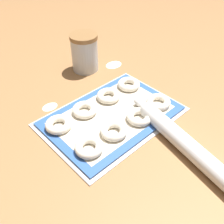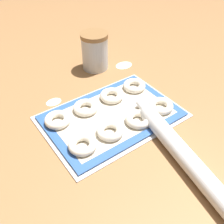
% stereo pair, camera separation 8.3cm
% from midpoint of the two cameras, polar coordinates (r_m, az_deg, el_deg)
% --- Properties ---
extents(ground_plane, '(2.80, 2.80, 0.00)m').
position_cam_midpoint_polar(ground_plane, '(0.85, -2.55, -1.91)').
color(ground_plane, olive).
extents(baking_tray, '(0.44, 0.31, 0.01)m').
position_cam_midpoint_polar(baking_tray, '(0.86, -2.77, -1.06)').
color(baking_tray, silver).
rests_on(baking_tray, ground_plane).
extents(baking_mat, '(0.42, 0.28, 0.00)m').
position_cam_midpoint_polar(baking_mat, '(0.85, -2.78, -0.80)').
color(baking_mat, '#2D569E').
rests_on(baking_mat, baking_tray).
extents(bagel_front_far_left, '(0.08, 0.08, 0.02)m').
position_cam_midpoint_polar(bagel_front_far_left, '(0.74, -8.25, -7.77)').
color(bagel_front_far_left, silver).
rests_on(bagel_front_far_left, baking_mat).
extents(bagel_front_mid_left, '(0.08, 0.08, 0.02)m').
position_cam_midpoint_polar(bagel_front_mid_left, '(0.78, -2.65, -4.28)').
color(bagel_front_mid_left, silver).
rests_on(bagel_front_mid_left, baking_mat).
extents(bagel_front_mid_right, '(0.08, 0.08, 0.02)m').
position_cam_midpoint_polar(bagel_front_mid_right, '(0.83, 3.10, -1.19)').
color(bagel_front_mid_right, silver).
rests_on(bagel_front_mid_right, baking_mat).
extents(bagel_front_far_right, '(0.08, 0.08, 0.02)m').
position_cam_midpoint_polar(bagel_front_far_right, '(0.89, 7.47, 2.08)').
color(bagel_front_far_right, silver).
rests_on(bagel_front_far_right, baking_mat).
extents(bagel_back_far_left, '(0.08, 0.08, 0.02)m').
position_cam_midpoint_polar(bagel_back_far_left, '(0.83, -14.41, -2.78)').
color(bagel_back_far_left, silver).
rests_on(bagel_back_far_left, baking_mat).
extents(bagel_back_mid_left, '(0.08, 0.08, 0.02)m').
position_cam_midpoint_polar(bagel_back_mid_left, '(0.86, -8.74, 0.36)').
color(bagel_back_mid_left, silver).
rests_on(bagel_back_mid_left, baking_mat).
extents(bagel_back_mid_right, '(0.08, 0.08, 0.02)m').
position_cam_midpoint_polar(bagel_back_mid_right, '(0.91, -3.39, 3.43)').
color(bagel_back_mid_right, silver).
rests_on(bagel_back_mid_right, baking_mat).
extents(bagel_back_far_right, '(0.08, 0.08, 0.02)m').
position_cam_midpoint_polar(bagel_back_far_right, '(0.97, 1.21, 5.96)').
color(bagel_back_far_right, silver).
rests_on(bagel_back_far_right, baking_mat).
extents(flour_canister, '(0.11, 0.11, 0.15)m').
position_cam_midpoint_polar(flour_canister, '(1.07, -8.25, 12.65)').
color(flour_canister, silver).
rests_on(flour_canister, ground_plane).
extents(rolling_pin, '(0.13, 0.48, 0.05)m').
position_cam_midpoint_polar(rolling_pin, '(0.76, 13.13, -7.35)').
color(rolling_pin, silver).
rests_on(rolling_pin, ground_plane).
extents(flour_patch_near, '(0.07, 0.05, 0.00)m').
position_cam_midpoint_polar(flour_patch_near, '(1.13, -1.77, 10.22)').
color(flour_patch_near, white).
rests_on(flour_patch_near, ground_plane).
extents(flour_patch_far, '(0.06, 0.04, 0.00)m').
position_cam_midpoint_polar(flour_patch_far, '(0.93, -15.90, 1.03)').
color(flour_patch_far, white).
rests_on(flour_patch_far, ground_plane).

